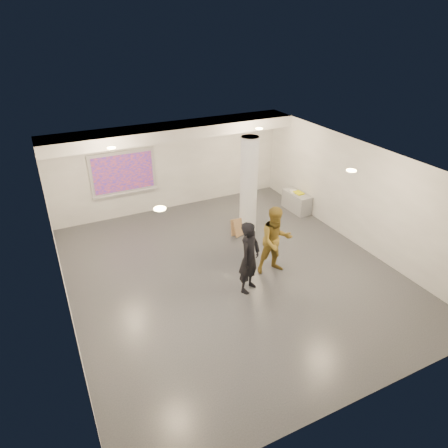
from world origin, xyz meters
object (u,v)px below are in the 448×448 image
man (276,241)px  credenza (297,202)px  column (249,186)px  woman (249,258)px  projection_screen (123,173)px

man → credenza: bearing=54.6°
column → credenza: column is taller
woman → projection_screen: bearing=75.5°
credenza → man: size_ratio=0.60×
man → woman: bearing=-149.3°
man → column: bearing=87.3°
projection_screen → man: size_ratio=1.14×
projection_screen → woman: 5.58m
woman → man: (0.99, 0.40, 0.00)m
column → projection_screen: column is taller
projection_screen → column: bearing=-40.6°
woman → credenza: bearing=8.9°
column → man: 2.35m
projection_screen → woman: size_ratio=1.14×
column → woman: 3.05m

